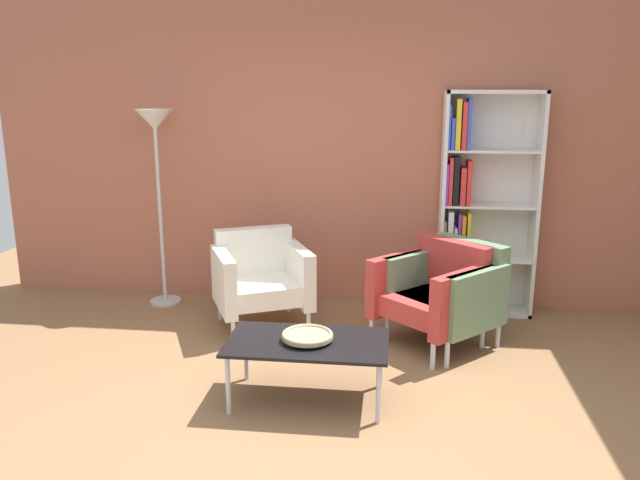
# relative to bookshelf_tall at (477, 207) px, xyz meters

# --- Properties ---
(ground_plane) EXTENTS (8.32, 8.32, 0.00)m
(ground_plane) POSITION_rel_bookshelf_tall_xyz_m (-1.15, -2.24, -0.93)
(ground_plane) COLOR olive
(brick_back_panel) EXTENTS (6.40, 0.12, 2.90)m
(brick_back_panel) POSITION_rel_bookshelf_tall_xyz_m (-1.15, 0.22, 0.52)
(brick_back_panel) COLOR #B2664C
(brick_back_panel) RESTS_ON ground_plane
(bookshelf_tall) EXTENTS (0.80, 0.30, 1.90)m
(bookshelf_tall) POSITION_rel_bookshelf_tall_xyz_m (0.00, 0.00, 0.00)
(bookshelf_tall) COLOR silver
(bookshelf_tall) RESTS_ON ground_plane
(coffee_table_low) EXTENTS (1.00, 0.56, 0.40)m
(coffee_table_low) POSITION_rel_bookshelf_tall_xyz_m (-1.20, -1.79, -0.56)
(coffee_table_low) COLOR black
(coffee_table_low) RESTS_ON ground_plane
(decorative_bowl) EXTENTS (0.32, 0.32, 0.05)m
(decorative_bowl) POSITION_rel_bookshelf_tall_xyz_m (-1.20, -1.79, -0.50)
(decorative_bowl) COLOR tan
(decorative_bowl) RESTS_ON coffee_table_low
(armchair_near_window) EXTENTS (0.95, 0.95, 0.78)m
(armchair_near_window) POSITION_rel_bookshelf_tall_xyz_m (-0.38, -0.78, -0.52)
(armchair_near_window) COLOR #B73833
(armchair_near_window) RESTS_ON ground_plane
(armchair_corner_red) EXTENTS (0.92, 0.89, 0.78)m
(armchair_corner_red) POSITION_rel_bookshelf_tall_xyz_m (-1.76, -0.57, -0.52)
(armchair_corner_red) COLOR white
(armchair_corner_red) RESTS_ON ground_plane
(armchair_spare_guest) EXTENTS (0.95, 0.95, 0.78)m
(armchair_spare_guest) POSITION_rel_bookshelf_tall_xyz_m (-0.26, -0.74, -0.52)
(armchair_spare_guest) COLOR slate
(armchair_spare_guest) RESTS_ON ground_plane
(floor_lamp_torchiere) EXTENTS (0.32, 0.32, 1.74)m
(floor_lamp_torchiere) POSITION_rel_bookshelf_tall_xyz_m (-2.75, -0.13, 0.52)
(floor_lamp_torchiere) COLOR silver
(floor_lamp_torchiere) RESTS_ON ground_plane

